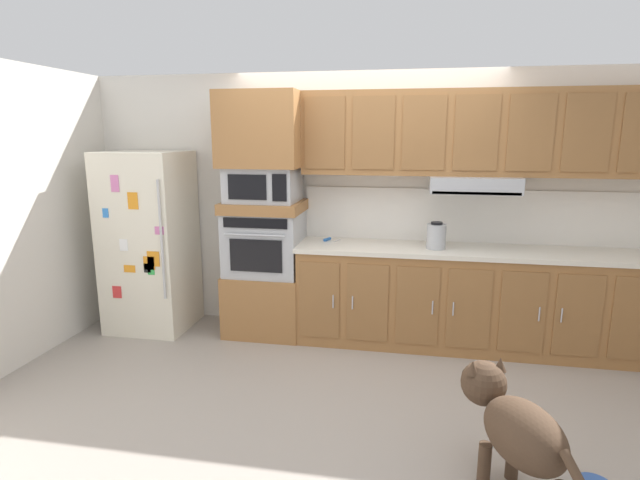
# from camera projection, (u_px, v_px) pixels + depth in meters

# --- Properties ---
(ground_plane) EXTENTS (9.60, 9.60, 0.00)m
(ground_plane) POSITION_uv_depth(u_px,v_px,m) (350.00, 373.00, 4.08)
(ground_plane) COLOR #9E9389
(back_kitchen_wall) EXTENTS (6.20, 0.12, 2.50)m
(back_kitchen_wall) POSITION_uv_depth(u_px,v_px,m) (366.00, 204.00, 4.89)
(back_kitchen_wall) COLOR silver
(back_kitchen_wall) RESTS_ON ground
(side_panel_left) EXTENTS (0.12, 7.10, 2.50)m
(side_panel_left) POSITION_uv_depth(u_px,v_px,m) (32.00, 213.00, 4.32)
(side_panel_left) COLOR silver
(side_panel_left) RESTS_ON ground
(refrigerator) EXTENTS (0.76, 0.73, 1.76)m
(refrigerator) POSITION_uv_depth(u_px,v_px,m) (150.00, 241.00, 4.93)
(refrigerator) COLOR silver
(refrigerator) RESTS_ON ground
(oven_base_cabinet) EXTENTS (0.74, 0.62, 0.60)m
(oven_base_cabinet) POSITION_uv_depth(u_px,v_px,m) (266.00, 302.00, 4.91)
(oven_base_cabinet) COLOR #996638
(oven_base_cabinet) RESTS_ON ground
(built_in_oven) EXTENTS (0.70, 0.62, 0.60)m
(built_in_oven) POSITION_uv_depth(u_px,v_px,m) (265.00, 243.00, 4.78)
(built_in_oven) COLOR #A8AAAF
(built_in_oven) RESTS_ON oven_base_cabinet
(appliance_mid_shelf) EXTENTS (0.74, 0.62, 0.10)m
(appliance_mid_shelf) POSITION_uv_depth(u_px,v_px,m) (264.00, 206.00, 4.71)
(appliance_mid_shelf) COLOR #996638
(appliance_mid_shelf) RESTS_ON built_in_oven
(microwave) EXTENTS (0.64, 0.54, 0.32)m
(microwave) POSITION_uv_depth(u_px,v_px,m) (264.00, 184.00, 4.67)
(microwave) COLOR #A8AAAF
(microwave) RESTS_ON appliance_mid_shelf
(appliance_upper_cabinet) EXTENTS (0.74, 0.62, 0.68)m
(appliance_upper_cabinet) POSITION_uv_depth(u_px,v_px,m) (262.00, 130.00, 4.56)
(appliance_upper_cabinet) COLOR #996638
(appliance_upper_cabinet) RESTS_ON microwave
(lower_cabinet_run) EXTENTS (3.04, 0.63, 0.88)m
(lower_cabinet_run) POSITION_uv_depth(u_px,v_px,m) (465.00, 300.00, 4.54)
(lower_cabinet_run) COLOR #996638
(lower_cabinet_run) RESTS_ON ground
(countertop_slab) EXTENTS (3.08, 0.64, 0.04)m
(countertop_slab) POSITION_uv_depth(u_px,v_px,m) (468.00, 251.00, 4.45)
(countertop_slab) COLOR silver
(countertop_slab) RESTS_ON lower_cabinet_run
(backsplash_panel) EXTENTS (3.08, 0.02, 0.50)m
(backsplash_panel) POSITION_uv_depth(u_px,v_px,m) (467.00, 216.00, 4.67)
(backsplash_panel) COLOR silver
(backsplash_panel) RESTS_ON countertop_slab
(upper_cabinet_with_hood) EXTENTS (3.04, 0.48, 0.88)m
(upper_cabinet_with_hood) POSITION_uv_depth(u_px,v_px,m) (474.00, 136.00, 4.36)
(upper_cabinet_with_hood) COLOR #996638
(upper_cabinet_with_hood) RESTS_ON backsplash_panel
(screwdriver) EXTENTS (0.16, 0.15, 0.03)m
(screwdriver) POSITION_uv_depth(u_px,v_px,m) (328.00, 239.00, 4.76)
(screwdriver) COLOR blue
(screwdriver) RESTS_ON countertop_slab
(electric_kettle) EXTENTS (0.17, 0.17, 0.24)m
(electric_kettle) POSITION_uv_depth(u_px,v_px,m) (436.00, 236.00, 4.42)
(electric_kettle) COLOR #A8AAAF
(electric_kettle) RESTS_ON countertop_slab
(dog) EXTENTS (0.55, 0.97, 0.65)m
(dog) POSITION_uv_depth(u_px,v_px,m) (513.00, 424.00, 2.64)
(dog) COLOR #473323
(dog) RESTS_ON ground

